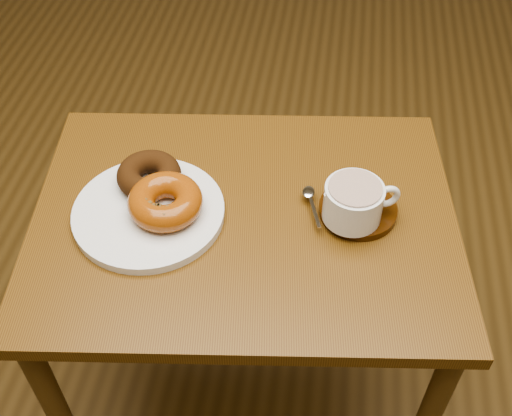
# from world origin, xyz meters

# --- Properties ---
(cafe_table) EXTENTS (0.78, 0.62, 0.68)m
(cafe_table) POSITION_xyz_m (-0.30, 0.32, 0.57)
(cafe_table) COLOR brown
(cafe_table) RESTS_ON ground
(donut_plate) EXTENTS (0.27, 0.27, 0.02)m
(donut_plate) POSITION_xyz_m (-0.46, 0.29, 0.68)
(donut_plate) COLOR white
(donut_plate) RESTS_ON cafe_table
(donut_cinnamon) EXTENTS (0.15, 0.15, 0.04)m
(donut_cinnamon) POSITION_xyz_m (-0.47, 0.35, 0.71)
(donut_cinnamon) COLOR #381E0B
(donut_cinnamon) RESTS_ON donut_plate
(donut_caramel) EXTENTS (0.13, 0.13, 0.05)m
(donut_caramel) POSITION_xyz_m (-0.43, 0.29, 0.71)
(donut_caramel) COLOR #944810
(donut_caramel) RESTS_ON donut_plate
(saucer) EXTENTS (0.16, 0.16, 0.01)m
(saucer) POSITION_xyz_m (-0.11, 0.35, 0.68)
(saucer) COLOR #331906
(saucer) RESTS_ON cafe_table
(coffee_cup) EXTENTS (0.13, 0.10, 0.07)m
(coffee_cup) POSITION_xyz_m (-0.12, 0.33, 0.72)
(coffee_cup) COLOR white
(coffee_cup) RESTS_ON saucer
(teaspoon) EXTENTS (0.04, 0.10, 0.01)m
(teaspoon) POSITION_xyz_m (-0.19, 0.36, 0.69)
(teaspoon) COLOR silver
(teaspoon) RESTS_ON saucer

